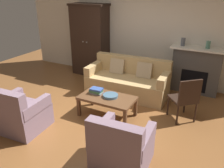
# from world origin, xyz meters

# --- Properties ---
(ground_plane) EXTENTS (9.60, 9.60, 0.00)m
(ground_plane) POSITION_xyz_m (0.00, 0.00, 0.00)
(ground_plane) COLOR brown
(back_wall) EXTENTS (7.20, 0.10, 2.80)m
(back_wall) POSITION_xyz_m (0.00, 2.55, 1.40)
(back_wall) COLOR silver
(back_wall) RESTS_ON ground
(fireplace) EXTENTS (1.26, 0.48, 1.12)m
(fireplace) POSITION_xyz_m (1.55, 2.30, 0.57)
(fireplace) COLOR #4C4947
(fireplace) RESTS_ON ground
(armoire) EXTENTS (1.06, 0.57, 2.00)m
(armoire) POSITION_xyz_m (-1.40, 2.22, 1.00)
(armoire) COLOR black
(armoire) RESTS_ON ground
(couch) EXTENTS (1.95, 0.92, 0.86)m
(couch) POSITION_xyz_m (0.15, 1.44, 0.32)
(couch) COLOR tan
(couch) RESTS_ON ground
(coffee_table) EXTENTS (1.10, 0.60, 0.42)m
(coffee_table) POSITION_xyz_m (0.19, 0.28, 0.37)
(coffee_table) COLOR brown
(coffee_table) RESTS_ON ground
(fruit_bowl) EXTENTS (0.30, 0.30, 0.05)m
(fruit_bowl) POSITION_xyz_m (0.25, 0.32, 0.45)
(fruit_bowl) COLOR slate
(fruit_bowl) RESTS_ON coffee_table
(book_stack) EXTENTS (0.26, 0.19, 0.11)m
(book_stack) POSITION_xyz_m (-0.08, 0.33, 0.48)
(book_stack) COLOR gray
(book_stack) RESTS_ON coffee_table
(mantel_vase_slate) EXTENTS (0.10, 0.10, 0.19)m
(mantel_vase_slate) POSITION_xyz_m (1.17, 2.28, 1.21)
(mantel_vase_slate) COLOR #565B66
(mantel_vase_slate) RESTS_ON fireplace
(mantel_vase_jade) EXTENTS (0.10, 0.10, 0.17)m
(mantel_vase_jade) POSITION_xyz_m (1.73, 2.28, 1.21)
(mantel_vase_jade) COLOR slate
(mantel_vase_jade) RESTS_ON fireplace
(armchair_near_left) EXTENTS (0.82, 0.82, 0.88)m
(armchair_near_left) POSITION_xyz_m (-0.96, -0.86, 0.32)
(armchair_near_left) COLOR gray
(armchair_near_left) RESTS_ON ground
(armchair_near_right) EXTENTS (0.82, 0.81, 0.88)m
(armchair_near_right) POSITION_xyz_m (1.05, -0.88, 0.32)
(armchair_near_right) COLOR gray
(armchair_near_right) RESTS_ON ground
(side_chair_wooden) EXTENTS (0.62, 0.62, 0.90)m
(side_chair_wooden) POSITION_xyz_m (1.60, 0.79, 0.51)
(side_chair_wooden) COLOR black
(side_chair_wooden) RESTS_ON ground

